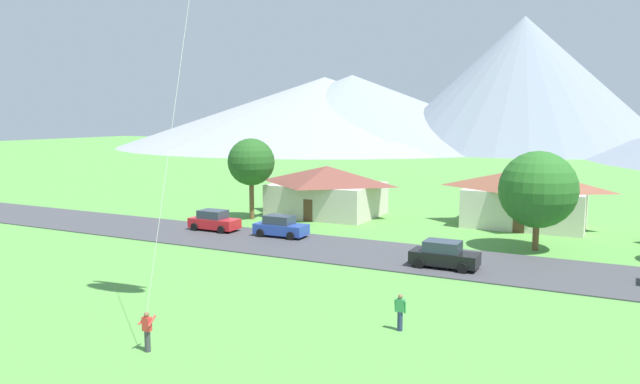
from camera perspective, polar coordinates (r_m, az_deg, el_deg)
name	(u,v)px	position (r m, az deg, el deg)	size (l,w,h in m)	color
road_strip	(430,260)	(40.17, 10.54, -6.44)	(160.00, 7.97, 0.08)	#424247
mountain_far_east_ridge	(325,111)	(194.62, 0.45, 7.80)	(131.04, 131.04, 22.01)	#8E939E
mountain_east_ridge	(522,83)	(178.93, 18.96, 9.89)	(79.65, 79.65, 37.25)	gray
mountain_central_ridge	(352,110)	(192.00, 3.11, 7.87)	(119.43, 119.43, 22.50)	gray
house_leftmost	(327,190)	(56.86, 0.69, 0.23)	(10.42, 8.56, 4.76)	beige
house_left_center	(525,197)	(53.74, 19.18, -0.43)	(10.57, 6.64, 5.08)	beige
tree_near_left	(251,162)	(54.64, -6.67, 2.87)	(4.34, 4.34, 7.50)	brown
tree_left_of_center	(538,190)	(44.29, 20.30, 0.22)	(5.45, 5.45, 7.11)	brown
parked_car_black_west_end	(444,255)	(38.02, 11.89, -5.98)	(4.20, 2.09, 1.68)	black
parked_car_blue_mid_west	(281,227)	(46.71, -3.83, -3.35)	(4.23, 2.14, 1.68)	#2847A8
parked_car_red_east_end	(214,221)	(49.89, -10.20, -2.76)	(4.21, 2.09, 1.68)	red
watcher_person	(400,312)	(27.06, 7.75, -11.37)	(0.56, 0.24, 1.68)	navy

